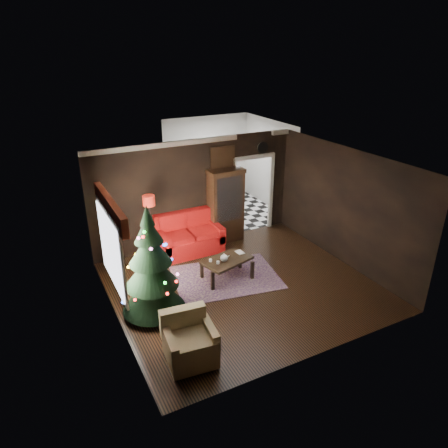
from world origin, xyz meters
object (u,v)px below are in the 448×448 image
christmas_tree (151,267)px  armchair (190,339)px  floor_lamp (151,232)px  kitchen_table (223,206)px  coffee_table (227,269)px  curio_cabinet (226,207)px  wall_clock (262,148)px  teapot (224,258)px  loveseat (189,234)px

christmas_tree → armchair: christmas_tree is taller
floor_lamp → kitchen_table: floor_lamp is taller
coffee_table → kitchen_table: bearing=64.4°
armchair → kitchen_table: 6.30m
floor_lamp → curio_cabinet: bearing=8.8°
christmas_tree → wall_clock: 4.91m
curio_cabinet → wall_clock: wall_clock is taller
coffee_table → teapot: teapot is taller
wall_clock → coffee_table: bearing=-136.4°
curio_cabinet → teapot: bearing=-118.3°
loveseat → curio_cabinet: curio_cabinet is taller
coffee_table → kitchen_table: size_ratio=1.45×
armchair → teapot: 2.62m
curio_cabinet → floor_lamp: size_ratio=1.05×
curio_cabinet → coffee_table: size_ratio=1.75×
armchair → floor_lamp: bearing=88.0°
christmas_tree → armchair: (0.11, -1.58, -0.59)m
curio_cabinet → wall_clock: 1.88m
loveseat → christmas_tree: (-1.65, -2.12, 0.55)m
armchair → kitchen_table: bearing=64.2°
loveseat → kitchen_table: bearing=42.5°
curio_cabinet → coffee_table: (-0.91, -1.83, -0.69)m
wall_clock → kitchen_table: 2.43m
curio_cabinet → christmas_tree: bearing=-140.2°
kitchen_table → armchair: bearing=-122.0°
teapot → wall_clock: size_ratio=0.60×
loveseat → coffee_table: (0.24, -1.61, -0.24)m
floor_lamp → kitchen_table: bearing=32.1°
curio_cabinet → teapot: (-1.02, -1.89, -0.36)m
christmas_tree → teapot: size_ratio=12.29×
loveseat → teapot: size_ratio=8.86×
christmas_tree → coffee_table: size_ratio=2.17×
teapot → wall_clock: 3.52m
armchair → coffee_table: size_ratio=0.78×
floor_lamp → kitchen_table: 3.36m
curio_cabinet → coffee_table: 2.16m
floor_lamp → teapot: bearing=-53.5°
curio_cabinet → armchair: bearing=-124.5°
teapot → loveseat: bearing=94.5°
teapot → kitchen_table: (1.67, 3.32, -0.22)m
armchair → coffee_table: (1.78, 2.08, -0.20)m
loveseat → wall_clock: wall_clock is taller
floor_lamp → armchair: 3.63m
loveseat → armchair: (-1.54, -3.69, -0.04)m
wall_clock → armchair: bearing=-133.5°
kitchen_table → loveseat: bearing=-137.5°
coffee_table → teapot: (-0.11, -0.06, 0.33)m
christmas_tree → kitchen_table: bearing=47.5°
curio_cabinet → floor_lamp: (-2.17, -0.34, -0.12)m
curio_cabinet → wall_clock: (1.20, 0.18, 1.43)m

